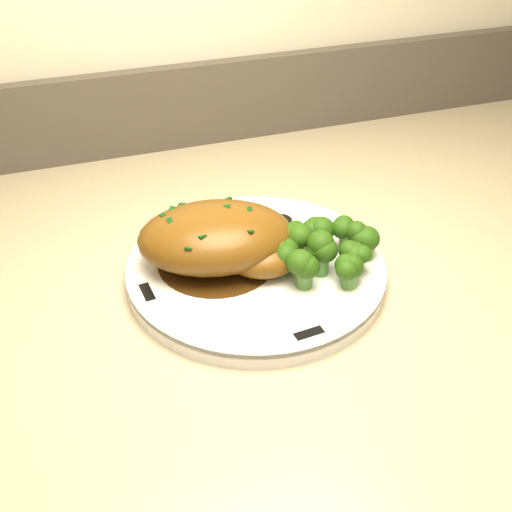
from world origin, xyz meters
name	(u,v)px	position (x,y,z in m)	size (l,w,h in m)	color
plate	(256,270)	(0.61, 1.65, 0.94)	(0.28, 0.28, 0.02)	white
rim_accent_0	(215,209)	(0.60, 1.77, 0.95)	(0.03, 0.01, 0.00)	black
rim_accent_1	(147,292)	(0.49, 1.64, 0.95)	(0.03, 0.01, 0.00)	black
rim_accent_2	(309,333)	(0.62, 1.53, 0.95)	(0.03, 0.01, 0.00)	black
rim_accent_3	(353,237)	(0.73, 1.66, 0.95)	(0.03, 0.01, 0.00)	black
gravy_pool	(217,261)	(0.57, 1.67, 0.95)	(0.13, 0.13, 0.00)	#3C220A
chicken_breast	(221,239)	(0.58, 1.66, 0.98)	(0.18, 0.14, 0.06)	brown
mushroom_pile	(276,233)	(0.65, 1.69, 0.96)	(0.08, 0.06, 0.02)	black
broccoli_florets	(327,250)	(0.68, 1.62, 0.98)	(0.12, 0.10, 0.04)	#518839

